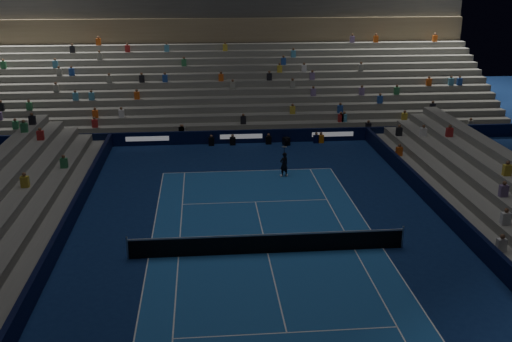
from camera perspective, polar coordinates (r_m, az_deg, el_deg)
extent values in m
plane|color=#0D1F4F|center=(27.84, 1.12, -7.90)|extent=(90.00, 90.00, 0.00)
cube|color=#1C539B|center=(27.84, 1.12, -7.89)|extent=(10.97, 23.77, 0.01)
cube|color=black|center=(44.93, -1.44, 3.33)|extent=(44.00, 0.25, 1.00)
cube|color=black|center=(30.18, 19.86, -5.84)|extent=(0.25, 37.00, 1.00)
cube|color=black|center=(28.34, -18.94, -7.37)|extent=(0.25, 37.00, 1.00)
cube|color=slate|center=(45.96, -1.52, 3.36)|extent=(44.00, 1.00, 0.50)
cube|color=slate|center=(46.86, -1.60, 3.98)|extent=(44.00, 1.00, 1.00)
cube|color=slate|center=(47.76, -1.68, 4.58)|extent=(44.00, 1.00, 1.50)
cube|color=slate|center=(48.67, -1.76, 5.15)|extent=(44.00, 1.00, 2.00)
cube|color=slate|center=(49.58, -1.83, 5.70)|extent=(44.00, 1.00, 2.50)
cube|color=slate|center=(50.50, -1.90, 6.24)|extent=(44.00, 1.00, 3.00)
cube|color=slate|center=(51.42, -1.97, 6.75)|extent=(44.00, 1.00, 3.50)
cube|color=slate|center=(52.35, -2.04, 7.25)|extent=(44.00, 1.00, 4.00)
cube|color=slate|center=(53.28, -2.10, 7.73)|extent=(44.00, 1.00, 4.50)
cube|color=slate|center=(54.21, -2.17, 8.19)|extent=(44.00, 1.00, 5.00)
cube|color=slate|center=(55.15, -2.23, 8.64)|extent=(44.00, 1.00, 5.50)
cube|color=slate|center=(56.09, -2.28, 9.07)|extent=(44.00, 1.00, 6.00)
cube|color=#7C6A4C|center=(56.63, -2.40, 13.35)|extent=(44.00, 0.60, 2.20)
cube|color=#3F3E3C|center=(57.84, -2.51, 16.04)|extent=(44.00, 2.40, 3.00)
cube|color=gray|center=(30.62, 21.18, -6.15)|extent=(1.00, 37.00, 0.50)
cube|color=gray|center=(30.97, 22.90, -5.59)|extent=(1.00, 37.00, 1.00)
cube|color=slate|center=(28.65, -20.45, -7.81)|extent=(1.00, 37.00, 0.50)
cube|color=slate|center=(28.83, -22.43, -7.35)|extent=(1.00, 37.00, 1.00)
cylinder|color=#B2B2B7|center=(27.70, -12.26, -7.24)|extent=(0.10, 0.10, 1.10)
cylinder|color=#B2B2B7|center=(28.95, 13.90, -6.18)|extent=(0.10, 0.10, 1.10)
cube|color=black|center=(27.64, 1.13, -7.06)|extent=(12.80, 0.03, 0.90)
cube|color=white|center=(27.43, 1.14, -6.14)|extent=(12.80, 0.04, 0.08)
imported|color=black|center=(37.58, 2.71, 0.63)|extent=(0.68, 0.58, 1.58)
cube|color=black|center=(44.51, 2.93, 2.87)|extent=(0.57, 0.63, 0.58)
cylinder|color=black|center=(44.04, 3.01, 2.93)|extent=(0.25, 0.38, 0.16)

